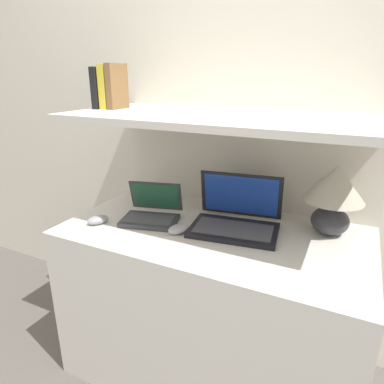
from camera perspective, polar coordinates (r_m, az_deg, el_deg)
name	(u,v)px	position (r m, az deg, el deg)	size (l,w,h in m)	color
wall_back	(247,116)	(1.73, 9.15, 12.32)	(6.00, 0.05, 2.40)	silver
desk	(211,304)	(1.68, 3.24, -18.16)	(1.29, 0.68, 0.76)	silver
back_riser	(239,230)	(1.85, 7.77, -6.28)	(1.29, 0.04, 1.22)	silver
shelf	(222,118)	(1.42, 5.09, 12.21)	(1.29, 0.61, 0.03)	silver
table_lamp	(334,192)	(1.50, 22.59, -0.07)	(0.24, 0.24, 0.30)	#2D2D33
laptop_large	(236,219)	(1.49, 7.34, -4.41)	(0.40, 0.33, 0.23)	black
laptop_small	(152,212)	(1.58, -6.74, -3.39)	(0.29, 0.27, 0.16)	#333338
computer_mouse	(179,229)	(1.45, -2.25, -6.17)	(0.10, 0.12, 0.04)	#99999E
second_mouse	(98,220)	(1.59, -15.40, -4.48)	(0.10, 0.11, 0.04)	#99999E
router_box	(221,193)	(1.69, 4.78, -0.25)	(0.13, 0.09, 0.16)	gray
book_black	(103,88)	(1.72, -14.55, 16.46)	(0.03, 0.15, 0.18)	black
book_yellow	(110,87)	(1.69, -13.47, 16.67)	(0.04, 0.13, 0.19)	gold
book_brown	(117,86)	(1.66, -12.36, 16.81)	(0.03, 0.13, 0.20)	brown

